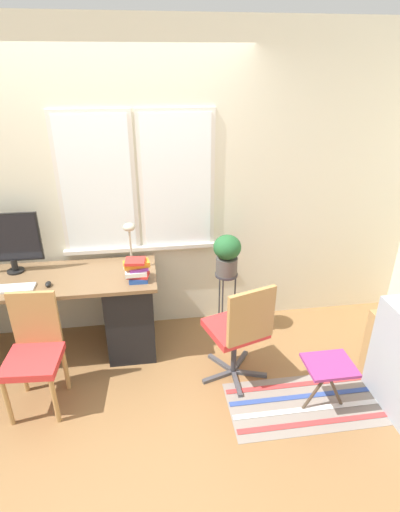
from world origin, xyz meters
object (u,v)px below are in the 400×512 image
Objects in this scene: desk_chair_wooden at (34,350)px; plant_stand at (226,285)px; potted_plant at (227,253)px; monitor at (9,240)px; keyboard at (6,289)px; office_chair_swivel at (240,330)px; book_stack at (137,270)px; mouse at (48,284)px; folding_stool at (329,369)px; desk_lamp at (130,240)px.

desk_chair_wooden is 1.67m from plant_stand.
potted_plant reaches higher than plant_stand.
monitor is 0.59× the size of desk_chair_wooden.
keyboard is 1.82m from plant_stand.
office_chair_swivel is 2.50× the size of potted_plant.
book_stack is at bearing -15.94° from monitor.
mouse is 0.08× the size of office_chair_swivel.
desk_lamp is at bearing 143.33° from folding_stool.
keyboard is 1.05× the size of desk_lamp.
monitor reaches higher than potted_plant.
keyboard is 0.47× the size of office_chair_swivel.
desk_lamp reaches higher than book_stack.
office_chair_swivel is 1.38× the size of plant_stand.
potted_plant is (0.01, 0.61, 0.37)m from office_chair_swivel.
book_stack is (1.02, -0.29, -0.20)m from monitor.
mouse is 0.34× the size of book_stack.
monitor is at bearing 176.66° from plant_stand.
monitor is at bearing 137.51° from mouse.
desk_lamp is 0.84m from potted_plant.
mouse is at bearing 158.47° from folding_stool.
desk_chair_wooden is 1.71m from potted_plant.
potted_plant is (1.80, -0.11, -0.19)m from monitor.
desk_lamp is at bearing 45.94° from desk_chair_wooden.
desk_chair_wooden is (-0.72, -0.65, -0.55)m from desk_lamp.
folding_stool is (2.36, -0.79, -0.40)m from keyboard.
desk_lamp is 0.29m from book_stack.
book_stack is 0.33× the size of plant_stand.
mouse is at bearing 84.94° from desk_chair_wooden.
folding_stool is (0.56, -0.99, -0.18)m from plant_stand.
office_chair_swivel is (1.47, -0.42, -0.29)m from mouse.
plant_stand is (1.48, 0.19, -0.23)m from mouse.
mouse is 0.53m from desk_chair_wooden.
folding_stool is at bearing -60.64° from plant_stand.
book_stack is at bearing 148.90° from folding_stool.
mouse is 0.11× the size of plant_stand.
desk_lamp reaches higher than folding_stool.
office_chair_swivel is at bearing -15.84° from mouse.
monitor is 2.01m from office_chair_swivel.
monitor reaches higher than book_stack.
desk_chair_wooden is at bearing -70.51° from monitor.
potted_plant is (1.80, 0.20, 0.09)m from keyboard.
monitor is 2.69m from folding_stool.
book_stack reaches higher than keyboard.
keyboard is at bearing -30.34° from office_chair_swivel.
office_chair_swivel is (1.54, 0.01, 0.02)m from desk_chair_wooden.
office_chair_swivel reaches higher than mouse.
monitor is 0.57× the size of office_chair_swivel.
plant_stand is (1.80, 0.20, -0.22)m from keyboard.
book_stack is 0.80m from potted_plant.
desk_lamp is at bearing 177.49° from plant_stand.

